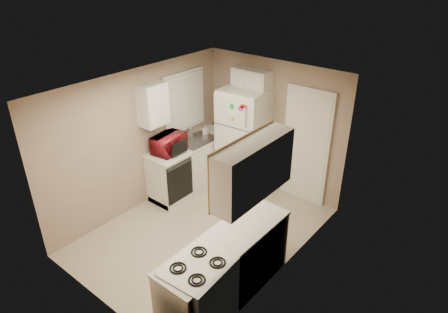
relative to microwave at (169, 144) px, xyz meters
The scene contains 19 objects.
floor 1.61m from the microwave, 19.82° to the right, with size 3.80×3.80×0.00m, color beige.
ceiling 1.82m from the microwave, 19.82° to the right, with size 3.80×3.80×0.00m, color white.
wall_left 0.51m from the microwave, 121.10° to the right, with size 3.80×3.80×0.00m, color tan.
wall_right 2.59m from the microwave, ahead, with size 3.80×3.80×0.00m, color tan.
wall_back 1.88m from the microwave, 52.26° to the left, with size 2.80×2.80×0.00m, color tan.
wall_front 2.59m from the microwave, 63.58° to the right, with size 2.80×2.80×0.00m, color tan.
left_counter 0.77m from the microwave, 84.12° to the left, with size 0.60×1.80×0.90m, color silver.
dishwasher 0.67m from the microwave, 18.60° to the right, with size 0.03×0.58×0.72m, color black.
sink 0.67m from the microwave, 85.50° to the left, with size 0.54×0.74×0.16m, color gray.
microwave is the anchor object (origin of this frame).
soap_bottle 0.95m from the microwave, 90.00° to the left, with size 0.08×0.08×0.18m, color silver.
window_blinds 0.87m from the microwave, 108.28° to the left, with size 0.10×0.98×1.08m, color silver.
upper_cabinet_left 0.78m from the microwave, 117.22° to the right, with size 0.30×0.45×0.70m, color silver.
refrigerator 1.40m from the microwave, 57.41° to the left, with size 0.78×0.76×1.89m, color silver.
cabinet_over_fridge 1.80m from the microwave, 60.68° to the left, with size 0.70×0.30×0.40m, color silver.
interior_door 2.35m from the microwave, 38.00° to the left, with size 0.86×0.06×2.08m, color silver.
right_counter 2.63m from the microwave, 28.36° to the right, with size 0.60×2.00×0.90m, color silver.
stove 2.96m from the microwave, 37.76° to the right, with size 0.61×0.75×0.92m, color silver.
upper_cabinet_right 2.68m from the microwave, 20.86° to the right, with size 0.30×1.20×0.70m, color silver.
Camera 1 is at (3.48, -3.78, 4.02)m, focal length 32.00 mm.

